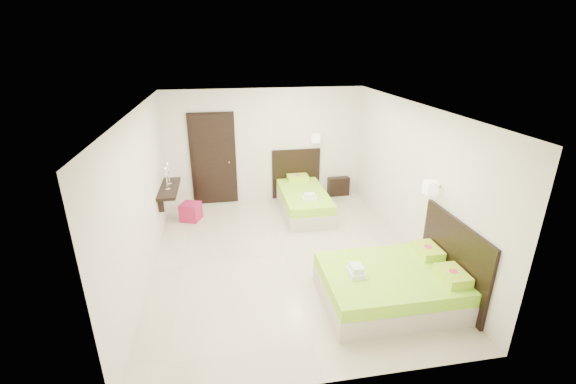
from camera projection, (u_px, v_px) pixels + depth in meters
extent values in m
plane|color=beige|center=(285.00, 256.00, 6.80)|extent=(5.50, 5.50, 0.00)
cube|color=beige|center=(304.00, 206.00, 8.51)|extent=(0.96, 1.91, 0.31)
cube|color=#86D722|center=(304.00, 195.00, 8.42)|extent=(0.95, 1.89, 0.19)
cube|color=black|center=(296.00, 174.00, 9.19)|extent=(1.15, 0.05, 1.20)
cube|color=#B5E62A|center=(298.00, 178.00, 9.01)|extent=(0.48, 0.33, 0.13)
cylinder|color=#E7365B|center=(298.00, 175.00, 8.99)|extent=(0.11, 0.11, 0.00)
cube|color=white|center=(309.00, 199.00, 7.88)|extent=(0.29, 0.21, 0.08)
cube|color=white|center=(309.00, 195.00, 7.86)|extent=(0.22, 0.16, 0.08)
cube|color=beige|center=(316.00, 138.00, 8.80)|extent=(0.17, 0.17, 0.19)
cylinder|color=#2D2116|center=(315.00, 137.00, 8.87)|extent=(0.03, 0.16, 0.03)
cube|color=beige|center=(389.00, 292.00, 5.58)|extent=(1.93, 1.45, 0.31)
cube|color=#86D722|center=(391.00, 277.00, 5.49)|extent=(1.91, 1.44, 0.19)
cube|color=black|center=(453.00, 259.00, 5.57)|extent=(0.05, 1.64, 1.21)
cube|color=#B5E62A|center=(453.00, 275.00, 5.24)|extent=(0.33, 0.48, 0.14)
cylinder|color=#E7365B|center=(453.00, 271.00, 5.21)|extent=(0.12, 0.12, 0.00)
cube|color=#B5E62A|center=(428.00, 251.00, 5.86)|extent=(0.33, 0.48, 0.14)
cylinder|color=#E7365B|center=(428.00, 247.00, 5.83)|extent=(0.12, 0.12, 0.00)
cube|color=white|center=(356.00, 272.00, 5.36)|extent=(0.21, 0.29, 0.08)
cube|color=white|center=(356.00, 268.00, 5.33)|extent=(0.16, 0.22, 0.08)
cube|color=beige|center=(430.00, 187.00, 5.78)|extent=(0.17, 0.17, 0.19)
cylinder|color=#2D2116|center=(435.00, 187.00, 5.79)|extent=(0.16, 0.03, 0.03)
cube|color=black|center=(337.00, 184.00, 9.56)|extent=(0.54, 0.48, 0.46)
cube|color=maroon|center=(191.00, 212.00, 8.13)|extent=(0.48, 0.48, 0.37)
cube|color=black|center=(213.00, 159.00, 8.71)|extent=(1.02, 0.06, 2.14)
cube|color=black|center=(213.00, 160.00, 8.68)|extent=(0.88, 0.04, 2.06)
cylinder|color=silver|center=(229.00, 162.00, 8.72)|extent=(0.03, 0.10, 0.03)
cube|color=black|center=(169.00, 188.00, 7.64)|extent=(0.35, 1.20, 0.06)
cube|color=black|center=(161.00, 205.00, 7.26)|extent=(0.10, 0.04, 0.30)
cube|color=black|center=(167.00, 188.00, 8.09)|extent=(0.10, 0.04, 0.30)
cylinder|color=silver|center=(168.00, 189.00, 7.49)|extent=(0.10, 0.10, 0.02)
cylinder|color=silver|center=(167.00, 183.00, 7.44)|extent=(0.02, 0.02, 0.22)
cone|color=silver|center=(167.00, 177.00, 7.40)|extent=(0.07, 0.07, 0.04)
cylinder|color=white|center=(166.00, 172.00, 7.36)|extent=(0.02, 0.02, 0.15)
sphere|color=#FFB23F|center=(165.00, 168.00, 7.33)|extent=(0.02, 0.02, 0.02)
cylinder|color=silver|center=(170.00, 184.00, 7.76)|extent=(0.10, 0.10, 0.02)
cylinder|color=silver|center=(169.00, 178.00, 7.72)|extent=(0.02, 0.02, 0.22)
cone|color=silver|center=(168.00, 172.00, 7.67)|extent=(0.07, 0.07, 0.04)
cylinder|color=white|center=(168.00, 168.00, 7.64)|extent=(0.02, 0.02, 0.15)
sphere|color=#FFB23F|center=(167.00, 164.00, 7.61)|extent=(0.02, 0.02, 0.02)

